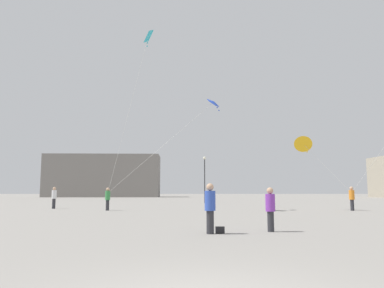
# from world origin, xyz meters

# --- Properties ---
(person_in_blue) EXTENTS (0.38, 0.38, 1.74)m
(person_in_blue) POSITION_xyz_m (0.51, 8.02, 0.96)
(person_in_blue) COLOR #2D2D33
(person_in_blue) RESTS_ON ground_plane
(person_in_orange) EXTENTS (0.39, 0.39, 1.78)m
(person_in_orange) POSITION_xyz_m (11.96, 22.73, 0.98)
(person_in_orange) COLOR #2D2D33
(person_in_orange) RESTS_ON ground_plane
(person_in_white) EXTENTS (0.39, 0.39, 1.77)m
(person_in_white) POSITION_xyz_m (-11.23, 26.15, 0.97)
(person_in_white) COLOR #2D2D33
(person_in_white) RESTS_ON ground_plane
(person_in_purple) EXTENTS (0.35, 0.35, 1.61)m
(person_in_purple) POSITION_xyz_m (2.77, 8.67, 0.88)
(person_in_purple) COLOR #2D2D33
(person_in_purple) RESTS_ON ground_plane
(person_in_green) EXTENTS (0.37, 0.37, 1.70)m
(person_in_green) POSITION_xyz_m (-6.24, 23.33, 0.93)
(person_in_green) COLOR #2D2D33
(person_in_green) RESTS_ON ground_plane
(kite_cyan_delta) EXTENTS (3.32, 1.51, 12.44)m
(kite_cyan_delta) POSITION_xyz_m (-3.37, 22.63, 13.10)
(kite_cyan_delta) COLOR #1EB2C6
(kite_cobalt_diamond) EXTENTS (8.76, 1.48, 7.45)m
(kite_cobalt_diamond) POSITION_xyz_m (1.74, 23.48, 8.28)
(kite_cobalt_diamond) COLOR blue
(kite_amber_diamond) EXTENTS (3.94, 1.78, 4.47)m
(kite_amber_diamond) POSITION_xyz_m (8.83, 23.86, 5.13)
(kite_amber_diamond) COLOR yellow
(building_left_hall) EXTENTS (25.18, 8.76, 9.36)m
(building_left_hall) POSITION_xyz_m (-19.00, 79.97, 4.68)
(building_left_hall) COLOR gray
(building_left_hall) RESTS_ON ground_plane
(lamppost_east) EXTENTS (0.36, 0.36, 5.50)m
(lamppost_east) POSITION_xyz_m (1.84, 39.52, 3.64)
(lamppost_east) COLOR #2D2D30
(lamppost_east) RESTS_ON ground_plane
(handbag_beside_flyer) EXTENTS (0.33, 0.16, 0.24)m
(handbag_beside_flyer) POSITION_xyz_m (0.86, 8.12, 0.12)
(handbag_beside_flyer) COLOR black
(handbag_beside_flyer) RESTS_ON ground_plane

